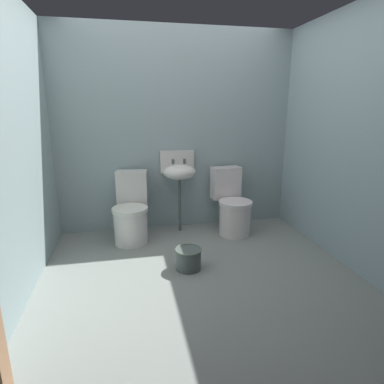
% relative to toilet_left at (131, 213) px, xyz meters
% --- Properties ---
extents(ground_plane, '(3.29, 2.90, 0.08)m').
position_rel_toilet_left_xyz_m(ground_plane, '(0.60, -0.90, -0.36)').
color(ground_plane, gray).
extents(wall_back, '(3.29, 0.10, 2.42)m').
position_rel_toilet_left_xyz_m(wall_back, '(0.60, 0.40, 0.89)').
color(wall_back, '#8CA0A4').
rests_on(wall_back, ground).
extents(wall_left, '(0.10, 2.70, 2.42)m').
position_rel_toilet_left_xyz_m(wall_left, '(-0.90, -0.80, 0.89)').
color(wall_left, '#899EA0').
rests_on(wall_left, ground).
extents(wall_right, '(0.10, 2.70, 2.42)m').
position_rel_toilet_left_xyz_m(wall_right, '(2.09, -0.80, 0.89)').
color(wall_right, '#8BA2A9').
rests_on(wall_right, ground).
extents(toilet_left, '(0.46, 0.64, 0.78)m').
position_rel_toilet_left_xyz_m(toilet_left, '(0.00, 0.00, 0.00)').
color(toilet_left, silver).
rests_on(toilet_left, ground).
extents(toilet_right, '(0.44, 0.63, 0.78)m').
position_rel_toilet_left_xyz_m(toilet_right, '(1.22, -0.00, 0.00)').
color(toilet_right, silver).
rests_on(toilet_right, ground).
extents(sink, '(0.42, 0.35, 0.99)m').
position_rel_toilet_left_xyz_m(sink, '(0.60, 0.19, 0.43)').
color(sink, '#4A5451').
rests_on(sink, ground).
extents(bucket, '(0.26, 0.26, 0.21)m').
position_rel_toilet_left_xyz_m(bucket, '(0.51, -0.82, -0.21)').
color(bucket, '#4A5451').
rests_on(bucket, ground).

